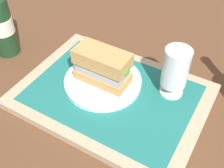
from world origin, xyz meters
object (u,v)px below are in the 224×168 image
(sandwich, at_px, (104,67))
(beer_glass, at_px, (175,70))
(plate, at_px, (103,81))
(second_bottle, at_px, (0,20))

(sandwich, height_order, beer_glass, beer_glass)
(plate, xyz_separation_m, second_bottle, (-0.32, -0.01, 0.08))
(beer_glass, xyz_separation_m, second_bottle, (-0.47, -0.06, 0.01))
(sandwich, distance_m, beer_glass, 0.16)
(sandwich, bearing_deg, beer_glass, 21.07)
(plate, bearing_deg, beer_glass, 20.27)
(plate, relative_size, sandwich, 1.42)
(plate, relative_size, second_bottle, 0.71)
(sandwich, relative_size, second_bottle, 0.50)
(plate, relative_size, beer_glass, 1.52)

